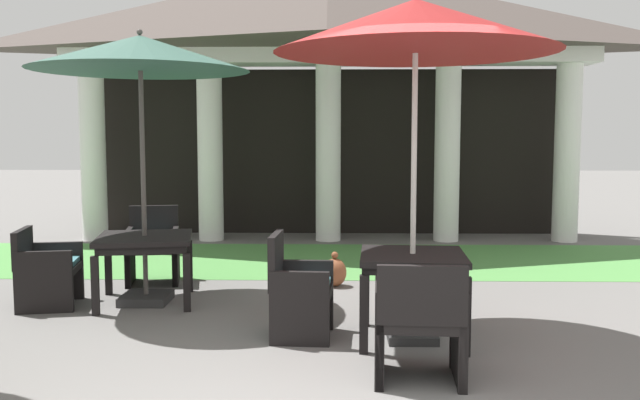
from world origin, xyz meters
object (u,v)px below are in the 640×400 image
(patio_table_mid_right, at_px, (145,245))
(terracotta_urn, at_px, (335,272))
(patio_table_near_foreground, at_px, (413,266))
(patio_umbrella_near_foreground, at_px, (416,28))
(patio_umbrella_mid_right, at_px, (140,56))
(patio_chair_near_foreground_south, at_px, (419,322))
(patio_chair_mid_right_west, at_px, (46,269))
(patio_chair_mid_right_north, at_px, (153,248))
(patio_chair_near_foreground_west, at_px, (298,291))

(patio_table_mid_right, bearing_deg, terracotta_urn, 22.28)
(patio_table_near_foreground, distance_m, patio_umbrella_near_foreground, 1.97)
(patio_umbrella_near_foreground, bearing_deg, patio_table_near_foreground, 90.00)
(patio_umbrella_mid_right, bearing_deg, patio_table_near_foreground, -25.07)
(patio_chair_near_foreground_south, height_order, patio_table_mid_right, patio_chair_near_foreground_south)
(patio_chair_mid_right_west, bearing_deg, patio_umbrella_near_foreground, 63.17)
(patio_chair_mid_right_north, bearing_deg, patio_table_mid_right, 90.00)
(patio_umbrella_near_foreground, bearing_deg, patio_chair_near_foreground_west, 176.51)
(patio_chair_near_foreground_west, bearing_deg, patio_umbrella_mid_right, -121.82)
(patio_chair_near_foreground_west, height_order, patio_chair_mid_right_west, patio_chair_near_foreground_west)
(patio_umbrella_near_foreground, height_order, terracotta_urn, patio_umbrella_near_foreground)
(patio_umbrella_near_foreground, relative_size, patio_chair_mid_right_west, 3.64)
(patio_chair_near_foreground_south, xyz_separation_m, patio_chair_mid_right_north, (-2.74, 3.16, -0.01))
(patio_umbrella_near_foreground, xyz_separation_m, patio_chair_mid_right_north, (-2.80, 2.19, -2.19))
(patio_table_near_foreground, xyz_separation_m, terracotta_urn, (-0.66, 2.03, -0.47))
(patio_table_near_foreground, height_order, patio_umbrella_near_foreground, patio_umbrella_near_foreground)
(patio_chair_mid_right_north, bearing_deg, patio_chair_near_foreground_west, 120.05)
(patio_table_near_foreground, height_order, patio_chair_mid_right_west, patio_chair_mid_right_west)
(patio_umbrella_mid_right, relative_size, patio_chair_mid_right_west, 3.51)
(patio_chair_mid_right_west, xyz_separation_m, patio_chair_mid_right_north, (0.78, 1.14, 0.03))
(patio_chair_near_foreground_south, xyz_separation_m, patio_chair_mid_right_west, (-3.52, 2.02, -0.04))
(patio_table_near_foreground, distance_m, patio_table_mid_right, 2.89)
(patio_umbrella_mid_right, height_order, patio_chair_mid_right_west, patio_umbrella_mid_right)
(patio_chair_near_foreground_west, height_order, patio_umbrella_mid_right, patio_umbrella_mid_right)
(patio_table_near_foreground, height_order, patio_chair_near_foreground_west, patio_chair_near_foreground_west)
(patio_chair_near_foreground_south, distance_m, patio_chair_mid_right_north, 4.18)
(patio_table_near_foreground, xyz_separation_m, patio_umbrella_mid_right, (-2.62, 1.23, 1.88))
(patio_umbrella_mid_right, bearing_deg, patio_umbrella_near_foreground, -25.07)
(patio_umbrella_mid_right, height_order, terracotta_urn, patio_umbrella_mid_right)
(patio_chair_near_foreground_west, bearing_deg, patio_chair_mid_right_north, -135.92)
(patio_table_mid_right, distance_m, patio_chair_mid_right_north, 1.00)
(patio_table_near_foreground, bearing_deg, patio_chair_mid_right_north, 141.95)
(patio_chair_near_foreground_west, bearing_deg, terracotta_urn, 174.40)
(terracotta_urn, bearing_deg, patio_table_mid_right, -157.72)
(patio_chair_near_foreground_west, distance_m, patio_umbrella_mid_right, 2.92)
(patio_table_near_foreground, xyz_separation_m, patio_table_mid_right, (-2.62, 1.23, -0.03))
(patio_chair_near_foreground_south, relative_size, patio_chair_mid_right_west, 1.09)
(patio_umbrella_near_foreground, xyz_separation_m, patio_chair_near_foreground_south, (-0.06, -0.97, -2.18))
(patio_table_mid_right, xyz_separation_m, patio_chair_mid_right_west, (-0.96, -0.18, -0.22))
(patio_chair_near_foreground_west, distance_m, patio_table_mid_right, 2.03)
(patio_table_mid_right, height_order, terracotta_urn, patio_table_mid_right)
(patio_chair_mid_right_west, bearing_deg, patio_chair_near_foreground_south, 49.67)
(patio_table_near_foreground, distance_m, patio_chair_mid_right_west, 3.74)
(patio_table_near_foreground, xyz_separation_m, patio_chair_near_foreground_south, (-0.06, -0.97, -0.22))
(patio_table_mid_right, relative_size, patio_chair_mid_right_north, 1.23)
(patio_umbrella_mid_right, distance_m, terracotta_urn, 3.17)
(patio_chair_near_foreground_west, bearing_deg, patio_table_mid_right, -121.82)
(patio_chair_near_foreground_west, xyz_separation_m, terracotta_urn, (0.32, 1.97, -0.24))
(patio_umbrella_mid_right, xyz_separation_m, patio_chair_mid_right_west, (-0.96, -0.18, -2.14))
(patio_chair_near_foreground_west, bearing_deg, patio_umbrella_near_foreground, 90.00)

